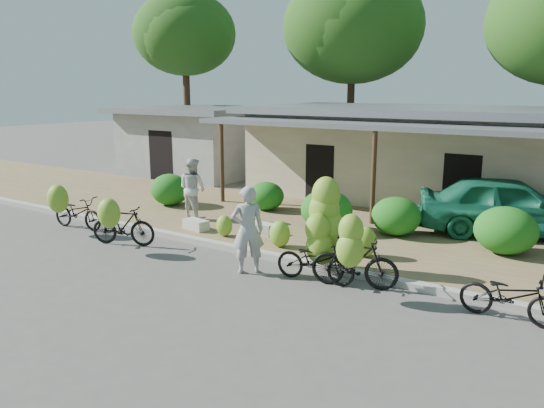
{
  "coord_description": "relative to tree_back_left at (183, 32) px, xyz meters",
  "views": [
    {
      "loc": [
        5.94,
        -8.06,
        3.99
      ],
      "look_at": [
        -1.17,
        2.58,
        1.2
      ],
      "focal_mm": 35.0,
      "sensor_mm": 36.0,
      "label": 1
    }
  ],
  "objects": [
    {
      "name": "curb",
      "position": [
        13.69,
        -11.11,
        -6.76
      ],
      "size": [
        60.0,
        0.25,
        0.15
      ],
      "primitive_type": "cube",
      "color": "#A8A399",
      "rests_on": "ground"
    },
    {
      "name": "loose_banana_a",
      "position": [
        10.95,
        -10.48,
        -6.43
      ],
      "size": [
        0.46,
        0.39,
        0.57
      ],
      "primitive_type": "ellipsoid",
      "color": "#87A92A",
      "rests_on": "sidewalk"
    },
    {
      "name": "shop_grey",
      "position": [
        2.69,
        -2.12,
        -5.22
      ],
      "size": [
        7.0,
        6.0,
        3.15
      ],
      "color": "#9F9F9A",
      "rests_on": "ground"
    },
    {
      "name": "bike_left",
      "position": [
        9.08,
        -12.39,
        -6.21
      ],
      "size": [
        1.81,
        1.41,
        1.38
      ],
      "rotation": [
        0.0,
        0.0,
        1.93
      ],
      "color": "black",
      "rests_on": "ground"
    },
    {
      "name": "bystander",
      "position": [
        8.89,
        -9.42,
        -5.79
      ],
      "size": [
        0.92,
        0.73,
        1.85
      ],
      "primitive_type": "imported",
      "rotation": [
        0.0,
        0.0,
        3.11
      ],
      "color": "beige",
      "rests_on": "sidewalk"
    },
    {
      "name": "loose_banana_b",
      "position": [
        12.72,
        -10.49,
        -6.38
      ],
      "size": [
        0.54,
        0.46,
        0.67
      ],
      "primitive_type": "ellipsoid",
      "color": "#87A92A",
      "rests_on": "sidewalk"
    },
    {
      "name": "shop_main",
      "position": [
        13.69,
        -2.18,
        -5.11
      ],
      "size": [
        13.0,
        8.5,
        3.35
      ],
      "color": "beige",
      "rests_on": "ground"
    },
    {
      "name": "bike_right",
      "position": [
        15.37,
        -11.85,
        -6.15
      ],
      "size": [
        1.86,
        1.35,
        1.68
      ],
      "rotation": [
        0.0,
        0.0,
        1.85
      ],
      "color": "black",
      "rests_on": "ground"
    },
    {
      "name": "hedge_2",
      "position": [
        12.94,
        -8.44,
        -6.14
      ],
      "size": [
        1.47,
        1.32,
        1.14
      ],
      "primitive_type": "ellipsoid",
      "color": "#186216",
      "rests_on": "sidewalk"
    },
    {
      "name": "sack_far",
      "position": [
        9.85,
        -10.39,
        -6.57
      ],
      "size": [
        0.8,
        0.49,
        0.28
      ],
      "primitive_type": "cube",
      "rotation": [
        0.0,
        0.0,
        -0.16
      ],
      "color": "beige",
      "rests_on": "sidewalk"
    },
    {
      "name": "hedge_3",
      "position": [
        14.72,
        -7.82,
        -6.19
      ],
      "size": [
        1.33,
        1.2,
        1.04
      ],
      "primitive_type": "ellipsoid",
      "color": "#186216",
      "rests_on": "sidewalk"
    },
    {
      "name": "ground",
      "position": [
        13.69,
        -13.11,
        -6.83
      ],
      "size": [
        100.0,
        100.0,
        0.0
      ],
      "primitive_type": "plane",
      "color": "#514E4B",
      "rests_on": "ground"
    },
    {
      "name": "bike_center",
      "position": [
        14.45,
        -11.53,
        -5.95
      ],
      "size": [
        1.8,
        1.28,
        2.17
      ],
      "rotation": [
        0.0,
        0.0,
        1.7
      ],
      "color": "black",
      "rests_on": "ground"
    },
    {
      "name": "tree_back_left",
      "position": [
        0.0,
        0.0,
        0.0
      ],
      "size": [
        5.36,
        5.26,
        8.84
      ],
      "color": "#4B311E",
      "rests_on": "ground"
    },
    {
      "name": "bike_far_right",
      "position": [
        18.27,
        -11.65,
        -6.38
      ],
      "size": [
        1.74,
        0.64,
        0.91
      ],
      "rotation": [
        0.0,
        0.0,
        1.55
      ],
      "color": "black",
      "rests_on": "ground"
    },
    {
      "name": "bike_far_left",
      "position": [
        6.65,
        -12.0,
        -6.25
      ],
      "size": [
        1.87,
        1.32,
        1.4
      ],
      "rotation": [
        0.0,
        0.0,
        1.67
      ],
      "color": "black",
      "rests_on": "ground"
    },
    {
      "name": "loose_banana_c",
      "position": [
        14.81,
        -10.05,
        -6.35
      ],
      "size": [
        0.58,
        0.49,
        0.73
      ],
      "primitive_type": "ellipsoid",
      "color": "#87A92A",
      "rests_on": "sidewalk"
    },
    {
      "name": "tree_far_center",
      "position": [
        8.0,
        3.0,
        0.14
      ],
      "size": [
        6.69,
        6.69,
        9.54
      ],
      "color": "#4B311E",
      "rests_on": "ground"
    },
    {
      "name": "vendor",
      "position": [
        12.99,
        -12.18,
        -5.86
      ],
      "size": [
        0.84,
        0.82,
        1.96
      ],
      "primitive_type": "imported",
      "rotation": [
        0.0,
        0.0,
        3.86
      ],
      "color": "gray",
      "rests_on": "ground"
    },
    {
      "name": "hedge_1",
      "position": [
        10.11,
        -7.25,
        -6.25
      ],
      "size": [
        1.19,
        1.07,
        0.92
      ],
      "primitive_type": "ellipsoid",
      "color": "#186216",
      "rests_on": "sidewalk"
    },
    {
      "name": "teal_van",
      "position": [
        17.2,
        -6.11,
        -5.92
      ],
      "size": [
        5.05,
        3.4,
        1.6
      ],
      "primitive_type": "imported",
      "rotation": [
        0.0,
        0.0,
        1.93
      ],
      "color": "#16674A",
      "rests_on": "sidewalk"
    },
    {
      "name": "sack_near",
      "position": [
        11.58,
        -9.76,
        -6.56
      ],
      "size": [
        0.87,
        0.44,
        0.3
      ],
      "primitive_type": "cube",
      "rotation": [
        0.0,
        0.0,
        0.04
      ],
      "color": "beige",
      "rests_on": "sidewalk"
    },
    {
      "name": "sidewalk",
      "position": [
        13.69,
        -8.11,
        -6.77
      ],
      "size": [
        60.0,
        6.0,
        0.12
      ],
      "primitive_type": "cube",
      "color": "#8F754D",
      "rests_on": "ground"
    },
    {
      "name": "hedge_4",
      "position": [
        17.5,
        -7.96,
        -6.14
      ],
      "size": [
        1.46,
        1.32,
        1.14
      ],
      "primitive_type": "ellipsoid",
      "color": "#186216",
      "rests_on": "sidewalk"
    },
    {
      "name": "hedge_0",
      "position": [
        6.97,
        -8.45,
        -6.18
      ],
      "size": [
        1.36,
        1.23,
        1.06
      ],
      "primitive_type": "ellipsoid",
      "color": "#186216",
      "rests_on": "sidewalk"
    }
  ]
}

